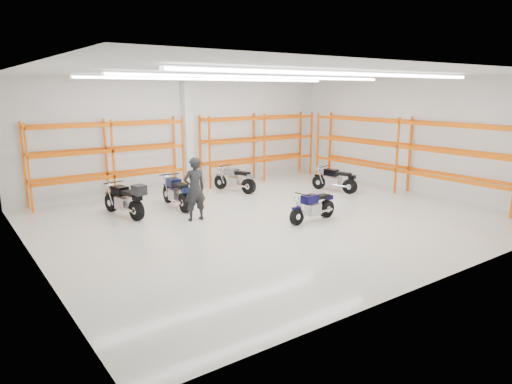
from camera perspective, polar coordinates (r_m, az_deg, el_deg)
ground at (r=14.70m, az=2.20°, el=-3.21°), size 14.00×14.00×0.00m
room_shell at (r=14.19m, az=2.24°, el=9.68°), size 14.02×12.02×4.51m
motorcycle_main at (r=14.36m, az=7.31°, el=-1.87°), size 1.92×0.64×0.94m
motorcycle_back_a at (r=15.22m, az=-15.93°, el=-0.99°), size 0.87×2.24×1.16m
motorcycle_back_b at (r=16.03m, az=-9.88°, el=-0.15°), size 0.75×2.25×1.11m
motorcycle_back_c at (r=18.35m, az=-2.52°, el=1.50°), size 0.88×2.04×1.03m
motorcycle_back_d at (r=18.63m, az=9.98°, el=1.44°), size 0.80×1.98×0.99m
standing_man at (r=14.30m, az=-7.69°, el=0.37°), size 0.75×0.52×2.00m
structural_column at (r=19.16m, az=-8.53°, el=7.19°), size 0.32×0.32×4.50m
pallet_racking_back_left at (r=17.61m, az=-17.89°, el=4.75°), size 5.67×0.87×3.00m
pallet_racking_back_right at (r=20.69m, az=0.40°, el=6.42°), size 5.67×0.87×3.00m
pallet_racking_side at (r=18.96m, az=18.01°, el=5.34°), size 0.87×9.07×3.00m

